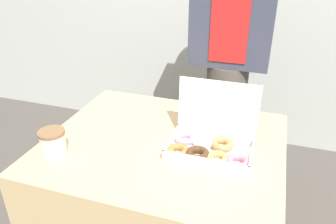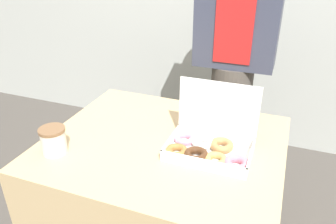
% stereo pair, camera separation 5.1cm
% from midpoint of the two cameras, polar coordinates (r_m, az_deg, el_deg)
% --- Properties ---
extents(table, '(1.00, 0.83, 0.75)m').
position_cam_midpoint_polar(table, '(1.64, 0.24, -16.28)').
color(table, tan).
rests_on(table, ground_plane).
extents(donut_box, '(0.36, 0.24, 0.27)m').
position_cam_midpoint_polar(donut_box, '(1.33, 8.17, -5.67)').
color(donut_box, white).
rests_on(donut_box, table).
extents(coffee_cup, '(0.10, 0.10, 0.11)m').
position_cam_midpoint_polar(coffee_cup, '(1.38, -18.31, -4.73)').
color(coffee_cup, silver).
rests_on(coffee_cup, table).
extents(person_customer, '(0.45, 0.25, 1.66)m').
position_cam_midpoint_polar(person_customer, '(1.96, 12.12, 8.36)').
color(person_customer, '#4C4742').
rests_on(person_customer, ground_plane).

